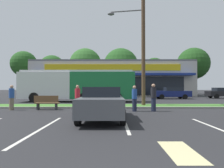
{
  "coord_description": "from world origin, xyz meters",
  "views": [
    {
      "loc": [
        -0.39,
        -0.64,
        1.48
      ],
      "look_at": [
        -0.44,
        18.1,
        1.84
      ],
      "focal_mm": 30.26,
      "sensor_mm": 36.0,
      "label": 1
    }
  ],
  "objects_px": {
    "car_1": "(103,102)",
    "pedestrian_mid": "(154,97)",
    "car_0": "(223,93)",
    "car_3": "(172,93)",
    "bus_stop_bench": "(47,102)",
    "utility_pole": "(142,35)",
    "city_bus": "(79,85)",
    "pedestrian_by_pole": "(78,98)",
    "pedestrian_near_bench": "(12,97)",
    "pedestrian_far": "(135,98)"
  },
  "relations": [
    {
      "from": "utility_pole",
      "to": "car_1",
      "type": "bearing_deg",
      "value": -115.15
    },
    {
      "from": "pedestrian_mid",
      "to": "pedestrian_by_pole",
      "type": "bearing_deg",
      "value": -110.53
    },
    {
      "from": "utility_pole",
      "to": "bus_stop_bench",
      "type": "bearing_deg",
      "value": -161.34
    },
    {
      "from": "car_0",
      "to": "pedestrian_mid",
      "type": "relative_size",
      "value": 2.49
    },
    {
      "from": "car_1",
      "to": "car_3",
      "type": "xyz_separation_m",
      "value": [
        8.32,
        16.0,
        0.0
      ]
    },
    {
      "from": "car_1",
      "to": "bus_stop_bench",
      "type": "bearing_deg",
      "value": -133.62
    },
    {
      "from": "pedestrian_mid",
      "to": "pedestrian_far",
      "type": "xyz_separation_m",
      "value": [
        -1.2,
        -0.03,
        -0.06
      ]
    },
    {
      "from": "car_1",
      "to": "car_3",
      "type": "relative_size",
      "value": 0.94
    },
    {
      "from": "utility_pole",
      "to": "city_bus",
      "type": "distance_m",
      "value": 8.62
    },
    {
      "from": "pedestrian_near_bench",
      "to": "pedestrian_far",
      "type": "distance_m",
      "value": 8.09
    },
    {
      "from": "car_1",
      "to": "car_3",
      "type": "distance_m",
      "value": 18.03
    },
    {
      "from": "pedestrian_mid",
      "to": "bus_stop_bench",
      "type": "bearing_deg",
      "value": -112.84
    },
    {
      "from": "pedestrian_mid",
      "to": "car_1",
      "type": "bearing_deg",
      "value": -62.7
    },
    {
      "from": "car_0",
      "to": "car_3",
      "type": "distance_m",
      "value": 7.73
    },
    {
      "from": "car_1",
      "to": "pedestrian_mid",
      "type": "distance_m",
      "value": 4.25
    },
    {
      "from": "car_1",
      "to": "car_0",
      "type": "bearing_deg",
      "value": 137.68
    },
    {
      "from": "pedestrian_near_bench",
      "to": "car_1",
      "type": "bearing_deg",
      "value": -100.28
    },
    {
      "from": "city_bus",
      "to": "pedestrian_far",
      "type": "distance_m",
      "value": 9.43
    },
    {
      "from": "pedestrian_by_pole",
      "to": "pedestrian_near_bench",
      "type": "bearing_deg",
      "value": 87.62
    },
    {
      "from": "pedestrian_near_bench",
      "to": "pedestrian_far",
      "type": "relative_size",
      "value": 1.03
    },
    {
      "from": "pedestrian_near_bench",
      "to": "pedestrian_far",
      "type": "xyz_separation_m",
      "value": [
        8.06,
        -0.69,
        -0.02
      ]
    },
    {
      "from": "car_3",
      "to": "pedestrian_near_bench",
      "type": "bearing_deg",
      "value": 40.46
    },
    {
      "from": "pedestrian_by_pole",
      "to": "car_1",
      "type": "bearing_deg",
      "value": -149.79
    },
    {
      "from": "bus_stop_bench",
      "to": "car_0",
      "type": "distance_m",
      "value": 24.12
    },
    {
      "from": "utility_pole",
      "to": "pedestrian_by_pole",
      "type": "xyz_separation_m",
      "value": [
        -4.57,
        -2.69,
        -4.83
      ]
    },
    {
      "from": "utility_pole",
      "to": "pedestrian_mid",
      "type": "bearing_deg",
      "value": -85.09
    },
    {
      "from": "car_1",
      "to": "pedestrian_far",
      "type": "bearing_deg",
      "value": 147.39
    },
    {
      "from": "car_0",
      "to": "pedestrian_far",
      "type": "distance_m",
      "value": 20.23
    },
    {
      "from": "pedestrian_near_bench",
      "to": "pedestrian_by_pole",
      "type": "relative_size",
      "value": 1.0
    },
    {
      "from": "utility_pole",
      "to": "city_bus",
      "type": "bearing_deg",
      "value": 140.38
    },
    {
      "from": "car_3",
      "to": "pedestrian_far",
      "type": "relative_size",
      "value": 2.97
    },
    {
      "from": "bus_stop_bench",
      "to": "car_1",
      "type": "distance_m",
      "value": 5.38
    },
    {
      "from": "pedestrian_near_bench",
      "to": "car_3",
      "type": "bearing_deg",
      "value": -29.58
    },
    {
      "from": "bus_stop_bench",
      "to": "car_0",
      "type": "bearing_deg",
      "value": -145.2
    },
    {
      "from": "car_3",
      "to": "pedestrian_by_pole",
      "type": "xyz_separation_m",
      "value": [
        -10.09,
        -12.72,
        0.04
      ]
    },
    {
      "from": "pedestrian_by_pole",
      "to": "utility_pole",
      "type": "bearing_deg",
      "value": -57.59
    },
    {
      "from": "pedestrian_near_bench",
      "to": "pedestrian_mid",
      "type": "bearing_deg",
      "value": -74.16
    },
    {
      "from": "car_0",
      "to": "car_1",
      "type": "distance_m",
      "value": 23.63
    },
    {
      "from": "car_0",
      "to": "car_1",
      "type": "bearing_deg",
      "value": -132.32
    },
    {
      "from": "utility_pole",
      "to": "pedestrian_near_bench",
      "type": "height_order",
      "value": "utility_pole"
    },
    {
      "from": "pedestrian_mid",
      "to": "car_3",
      "type": "bearing_deg",
      "value": 141.47
    },
    {
      "from": "pedestrian_near_bench",
      "to": "pedestrian_mid",
      "type": "height_order",
      "value": "pedestrian_mid"
    },
    {
      "from": "bus_stop_bench",
      "to": "pedestrian_far",
      "type": "height_order",
      "value": "pedestrian_far"
    },
    {
      "from": "car_1",
      "to": "pedestrian_by_pole",
      "type": "relative_size",
      "value": 2.71
    },
    {
      "from": "car_0",
      "to": "pedestrian_near_bench",
      "type": "relative_size",
      "value": 2.6
    },
    {
      "from": "city_bus",
      "to": "bus_stop_bench",
      "type": "distance_m",
      "value": 7.31
    },
    {
      "from": "car_3",
      "to": "pedestrian_far",
      "type": "height_order",
      "value": "pedestrian_far"
    },
    {
      "from": "pedestrian_near_bench",
      "to": "car_0",
      "type": "bearing_deg",
      "value": -37.95
    },
    {
      "from": "car_0",
      "to": "pedestrian_far",
      "type": "height_order",
      "value": "pedestrian_far"
    },
    {
      "from": "city_bus",
      "to": "bus_stop_bench",
      "type": "xyz_separation_m",
      "value": [
        -0.78,
        -7.16,
        -1.26
      ]
    }
  ]
}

